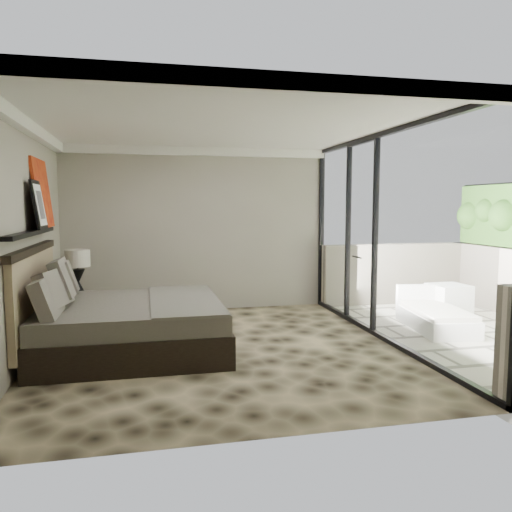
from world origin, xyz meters
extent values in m
plane|color=black|center=(0.00, 0.00, 0.00)|extent=(5.00, 5.00, 0.00)
cube|color=silver|center=(0.00, 0.00, 2.79)|extent=(4.50, 5.00, 0.02)
cube|color=gray|center=(0.00, 2.49, 1.40)|extent=(4.50, 0.02, 2.80)
cube|color=gray|center=(-2.24, 0.00, 1.40)|extent=(0.02, 5.00, 2.80)
cube|color=white|center=(2.25, 0.00, 1.40)|extent=(0.08, 5.00, 2.80)
cube|color=#B8B39D|center=(3.75, 0.00, -0.06)|extent=(3.00, 5.00, 0.12)
cube|color=black|center=(-2.18, 0.10, 1.50)|extent=(0.12, 2.20, 0.05)
cube|color=black|center=(-1.06, 0.19, 0.19)|extent=(2.23, 2.12, 0.38)
cube|color=#514E43|center=(-1.06, 0.19, 0.50)|extent=(2.17, 2.06, 0.23)
cube|color=#545249|center=(-0.42, 0.19, 0.62)|extent=(0.85, 2.10, 0.03)
cube|color=#92765D|center=(-2.20, 0.19, 0.74)|extent=(0.08, 2.22, 1.06)
cube|color=black|center=(-1.91, 1.55, 0.26)|extent=(0.69, 0.69, 0.52)
cone|color=black|center=(-1.86, 1.50, 0.61)|extent=(0.21, 0.21, 0.18)
cone|color=black|center=(-1.86, 1.50, 0.80)|extent=(0.21, 0.21, 0.18)
cylinder|color=beige|center=(-1.86, 1.50, 1.05)|extent=(0.36, 0.36, 0.25)
cube|color=red|center=(-2.19, 0.91, 1.97)|extent=(0.13, 0.90, 0.90)
cube|color=black|center=(-2.14, 0.37, 1.82)|extent=(0.11, 0.50, 0.60)
cube|color=silver|center=(3.88, 0.94, 0.27)|extent=(0.57, 0.57, 0.55)
cube|color=silver|center=(3.28, 0.34, 0.12)|extent=(0.90, 1.50, 0.25)
cube|color=beige|center=(3.28, 0.34, 0.28)|extent=(0.85, 1.41, 0.07)
cube|color=silver|center=(3.37, 1.00, 0.40)|extent=(0.72, 0.20, 0.31)
camera|label=1|loc=(-0.89, -6.12, 1.82)|focal=35.00mm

